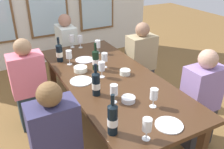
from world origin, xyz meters
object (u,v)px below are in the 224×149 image
white_plate_0 (84,60)px  tasting_bowl_0 (81,69)px  white_plate_2 (169,125)px  wine_glass_7 (98,45)px  dining_table (110,83)px  wine_glass_8 (154,94)px  wine_bottle_1 (96,83)px  wine_bottle_3 (59,53)px  wine_bottle_2 (113,119)px  wine_glass_5 (104,57)px  seated_person_2 (29,87)px  wine_glass_2 (80,39)px  wine_glass_3 (114,90)px  wine_bottle_0 (96,60)px  seated_person_3 (141,64)px  wine_glass_6 (147,125)px  seated_person_1 (200,102)px  white_plate_1 (81,81)px  tasting_bowl_1 (128,99)px  wine_glass_1 (102,67)px  seated_person_0 (56,146)px  seated_person_4 (67,51)px  tasting_bowl_2 (125,72)px  wine_glass_0 (69,55)px  wine_glass_4 (72,39)px

white_plate_0 → tasting_bowl_0: 0.31m
white_plate_2 → wine_glass_7: 1.60m
dining_table → wine_glass_8: wine_glass_8 is taller
wine_bottle_1 → wine_bottle_3: bearing=94.2°
wine_bottle_2 → wine_glass_5: wine_bottle_2 is taller
white_plate_0 → seated_person_2: bearing=176.3°
wine_bottle_1 → wine_glass_2: wine_bottle_1 is taller
wine_glass_3 → wine_bottle_0: bearing=78.5°
wine_bottle_0 → seated_person_3: size_ratio=0.28×
wine_glass_6 → seated_person_1: (0.96, 0.38, -0.34)m
wine_glass_2 → white_plate_1: bearing=-111.1°
wine_glass_7 → tasting_bowl_1: bearing=-102.0°
wine_glass_1 → seated_person_0: size_ratio=0.16×
dining_table → wine_bottle_2: wine_bottle_2 is taller
seated_person_2 → seated_person_4: same height
tasting_bowl_2 → seated_person_4: bearing=96.7°
wine_bottle_3 → wine_glass_6: wine_bottle_3 is taller
wine_glass_1 → seated_person_4: seated_person_4 is taller
tasting_bowl_0 → wine_glass_8: wine_glass_8 is taller
wine_glass_2 → wine_glass_8: size_ratio=1.00×
wine_glass_5 → seated_person_3: size_ratio=0.16×
seated_person_1 → seated_person_4: bearing=110.4°
wine_bottle_2 → wine_glass_3: (0.20, 0.35, -0.01)m
wine_glass_0 → wine_glass_5: 0.42m
wine_glass_1 → wine_glass_6: bearing=-97.8°
wine_glass_3 → wine_glass_5: (0.25, 0.68, 0.00)m
wine_bottle_1 → tasting_bowl_0: wine_bottle_1 is taller
seated_person_3 → white_plate_2: bearing=-116.7°
wine_bottle_2 → wine_glass_2: (0.44, 1.77, -0.01)m
tasting_bowl_2 → wine_glass_2: wine_glass_2 is taller
wine_bottle_1 → tasting_bowl_1: wine_bottle_1 is taller
tasting_bowl_0 → wine_glass_7: bearing=44.9°
dining_table → white_plate_1: size_ratio=9.55×
dining_table → wine_glass_2: wine_glass_2 is taller
seated_person_4 → wine_bottle_3: bearing=-113.2°
tasting_bowl_0 → tasting_bowl_1: size_ratio=1.20×
wine_bottle_1 → wine_bottle_3: size_ratio=1.03×
wine_glass_2 → wine_glass_3: 1.43m
wine_bottle_2 → wine_glass_1: wine_bottle_2 is taller
dining_table → wine_glass_1: wine_glass_1 is taller
white_plate_2 → wine_glass_4: wine_glass_4 is taller
seated_person_1 → seated_person_0: bearing=177.0°
wine_glass_3 → wine_glass_7: same height
dining_table → wine_glass_8: (0.07, -0.66, 0.19)m
tasting_bowl_2 → wine_glass_1: wine_glass_1 is taller
wine_bottle_3 → white_plate_1: bearing=-86.6°
white_plate_2 → wine_glass_8: bearing=80.5°
tasting_bowl_1 → wine_glass_8: wine_glass_8 is taller
white_plate_1 → wine_bottle_3: 0.60m
wine_glass_4 → wine_glass_0: bearing=-112.9°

